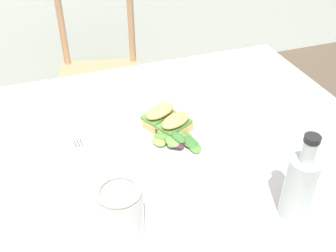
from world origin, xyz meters
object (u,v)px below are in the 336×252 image
object	(u,v)px
sandwich_half_back	(160,116)
mason_jar_iced_tea	(121,216)
chair_wooden_far	(100,75)
sandwich_half_front	(176,125)
bottle_cold_brew	(299,189)
dining_table	(172,178)
plate_lunch	(173,139)
fork_on_napkin	(84,157)

from	to	relation	value
sandwich_half_back	mason_jar_iced_tea	distance (m)	0.39
chair_wooden_far	sandwich_half_back	bearing A→B (deg)	-88.54
sandwich_half_front	sandwich_half_back	bearing A→B (deg)	115.85
sandwich_half_back	bottle_cold_brew	world-z (taller)	bottle_cold_brew
dining_table	plate_lunch	xyz separation A→B (m)	(0.01, 0.01, 0.13)
plate_lunch	fork_on_napkin	xyz separation A→B (m)	(-0.24, 0.00, 0.00)
plate_lunch	mason_jar_iced_tea	bearing A→B (deg)	-127.67
sandwich_half_back	bottle_cold_brew	distance (m)	0.43
chair_wooden_far	sandwich_half_front	size ratio (longest dim) A/B	7.97
plate_lunch	sandwich_half_front	xyz separation A→B (m)	(0.01, 0.02, 0.03)
fork_on_napkin	bottle_cold_brew	size ratio (longest dim) A/B	0.88
dining_table	fork_on_napkin	size ratio (longest dim) A/B	6.06
chair_wooden_far	bottle_cold_brew	distance (m)	1.35
sandwich_half_front	sandwich_half_back	world-z (taller)	same
chair_wooden_far	dining_table	bearing A→B (deg)	-88.16
sandwich_half_front	sandwich_half_back	size ratio (longest dim) A/B	1.00
sandwich_half_back	fork_on_napkin	bearing A→B (deg)	-163.74
plate_lunch	bottle_cold_brew	world-z (taller)	bottle_cold_brew
plate_lunch	fork_on_napkin	bearing A→B (deg)	179.12
sandwich_half_back	fork_on_napkin	xyz separation A→B (m)	(-0.23, -0.07, -0.03)
dining_table	bottle_cold_brew	xyz separation A→B (m)	(0.16, -0.32, 0.20)
fork_on_napkin	bottle_cold_brew	xyz separation A→B (m)	(0.40, -0.33, 0.07)
dining_table	plate_lunch	size ratio (longest dim) A/B	4.09
fork_on_napkin	plate_lunch	bearing A→B (deg)	-0.88
dining_table	mason_jar_iced_tea	size ratio (longest dim) A/B	8.09
dining_table	plate_lunch	distance (m)	0.13
sandwich_half_front	bottle_cold_brew	bearing A→B (deg)	-66.88
dining_table	chair_wooden_far	xyz separation A→B (m)	(-0.03, 0.97, -0.16)
fork_on_napkin	dining_table	bearing A→B (deg)	-3.42
chair_wooden_far	bottle_cold_brew	size ratio (longest dim) A/B	4.12
dining_table	sandwich_half_back	xyz separation A→B (m)	(-0.01, 0.08, 0.17)
fork_on_napkin	mason_jar_iced_tea	xyz separation A→B (m)	(0.03, -0.27, 0.06)
sandwich_half_back	bottle_cold_brew	size ratio (longest dim) A/B	0.52
dining_table	bottle_cold_brew	distance (m)	0.41
mason_jar_iced_tea	sandwich_half_front	bearing A→B (deg)	52.18
fork_on_napkin	mason_jar_iced_tea	size ratio (longest dim) A/B	1.33
fork_on_napkin	bottle_cold_brew	world-z (taller)	bottle_cold_brew
dining_table	sandwich_half_front	size ratio (longest dim) A/B	10.33
plate_lunch	mason_jar_iced_tea	size ratio (longest dim) A/B	1.98
dining_table	fork_on_napkin	xyz separation A→B (m)	(-0.23, 0.01, 0.13)
chair_wooden_far	bottle_cold_brew	bearing A→B (deg)	-81.37
dining_table	mason_jar_iced_tea	xyz separation A→B (m)	(-0.20, -0.26, 0.19)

